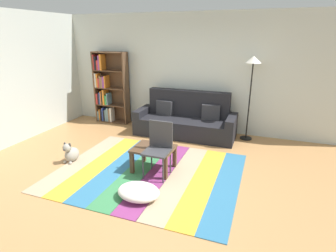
% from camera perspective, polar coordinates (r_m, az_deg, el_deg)
% --- Properties ---
extents(ground_plane, '(14.00, 14.00, 0.00)m').
position_cam_1_polar(ground_plane, '(4.50, -2.32, -10.59)').
color(ground_plane, '#B27F4C').
extents(back_wall, '(6.80, 0.10, 2.70)m').
position_cam_1_polar(back_wall, '(6.40, 6.40, 11.03)').
color(back_wall, silver).
rests_on(back_wall, ground_plane).
extents(left_wall, '(0.10, 5.50, 2.70)m').
position_cam_1_polar(left_wall, '(6.63, -28.38, 9.18)').
color(left_wall, silver).
rests_on(left_wall, ground_plane).
extents(rug, '(3.01, 2.45, 0.01)m').
position_cam_1_polar(rug, '(4.63, -4.20, -9.68)').
color(rug, tan).
rests_on(rug, ground_plane).
extents(couch, '(2.26, 0.80, 1.00)m').
position_cam_1_polar(couch, '(6.16, 3.77, 1.11)').
color(couch, black).
rests_on(couch, ground_plane).
extents(bookshelf, '(0.90, 0.28, 1.81)m').
position_cam_1_polar(bookshelf, '(7.18, -12.66, 7.47)').
color(bookshelf, brown).
rests_on(bookshelf, ground_plane).
extents(coffee_table, '(0.67, 0.54, 0.41)m').
position_cam_1_polar(coffee_table, '(4.54, -3.06, -5.50)').
color(coffee_table, '#513826').
rests_on(coffee_table, rug).
extents(pouf, '(0.61, 0.48, 0.19)m').
position_cam_1_polar(pouf, '(3.92, -6.27, -13.71)').
color(pouf, white).
rests_on(pouf, rug).
extents(dog, '(0.22, 0.35, 0.40)m').
position_cam_1_polar(dog, '(5.22, -19.92, -5.49)').
color(dog, '#9E998E').
rests_on(dog, ground_plane).
extents(standing_lamp, '(0.32, 0.32, 1.80)m').
position_cam_1_polar(standing_lamp, '(5.90, 17.51, 11.13)').
color(standing_lamp, black).
rests_on(standing_lamp, ground_plane).
extents(tv_remote, '(0.05, 0.15, 0.02)m').
position_cam_1_polar(tv_remote, '(4.54, -2.81, -4.33)').
color(tv_remote, black).
rests_on(tv_remote, coffee_table).
extents(folding_chair, '(0.40, 0.40, 0.90)m').
position_cam_1_polar(folding_chair, '(4.33, -1.98, -3.90)').
color(folding_chair, '#38383D').
rests_on(folding_chair, ground_plane).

